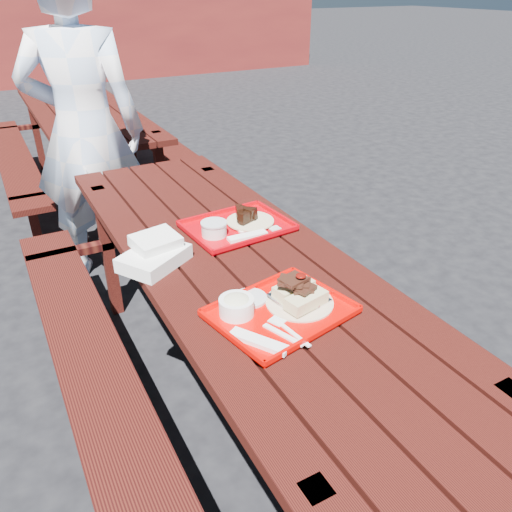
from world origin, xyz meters
The scene contains 7 objects.
ground centered at (0.00, 0.00, 0.00)m, with size 60.00×60.00×0.00m, color black.
picnic_table_near centered at (0.00, 0.00, 0.56)m, with size 1.41×2.40×0.75m.
picnic_table_far centered at (0.00, 2.80, 0.56)m, with size 1.41×2.40×0.75m.
near_tray centered at (-0.06, -0.39, 0.78)m, with size 0.46×0.39×0.13m.
far_tray centered at (0.10, 0.20, 0.77)m, with size 0.44×0.35×0.07m.
white_cloth centered at (-0.29, 0.09, 0.79)m, with size 0.29×0.27×0.10m.
person centered at (-0.24, 1.44, 0.91)m, with size 0.67×0.44×1.83m, color #BFD7FB.
Camera 1 is at (-0.72, -1.48, 1.66)m, focal length 35.00 mm.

